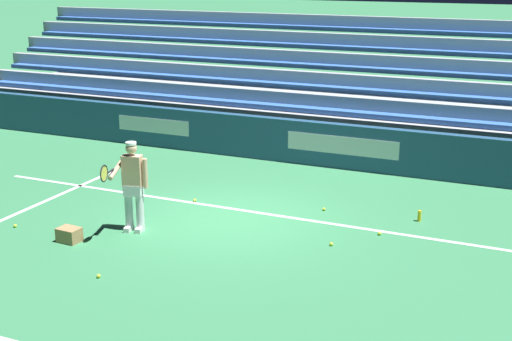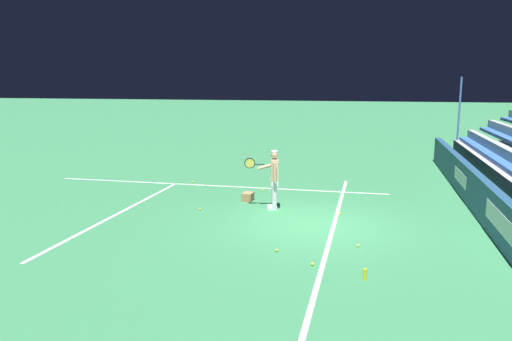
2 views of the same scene
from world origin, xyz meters
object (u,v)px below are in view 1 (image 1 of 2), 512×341
object	(u,v)px
ball_box_cardboard	(69,235)
tennis_player	(132,185)
tennis_ball_stray_back	(195,200)
tennis_ball_toward_net	(324,209)
tennis_ball_by_box	(331,244)
tennis_ball_midcourt	(99,276)
water_bottle	(419,216)
tennis_ball_far_right	(380,233)
tennis_ball_far_left	(15,226)

from	to	relation	value
ball_box_cardboard	tennis_player	bearing A→B (deg)	-128.63
tennis_ball_stray_back	tennis_ball_toward_net	distance (m)	2.74
tennis_ball_by_box	tennis_ball_midcourt	bearing A→B (deg)	43.31
ball_box_cardboard	tennis_ball_midcourt	world-z (taller)	ball_box_cardboard
tennis_ball_stray_back	water_bottle	bearing A→B (deg)	-170.71
tennis_ball_midcourt	tennis_ball_far_right	distance (m)	5.17
water_bottle	tennis_player	bearing A→B (deg)	29.25
tennis_ball_midcourt	water_bottle	size ratio (longest dim) A/B	0.30
ball_box_cardboard	tennis_ball_by_box	size ratio (longest dim) A/B	6.06
ball_box_cardboard	tennis_ball_far_left	distance (m)	1.41
tennis_ball_by_box	water_bottle	bearing A→B (deg)	-121.61
tennis_ball_far_left	tennis_ball_stray_back	world-z (taller)	same
water_bottle	tennis_ball_far_left	bearing A→B (deg)	26.63
tennis_player	tennis_ball_toward_net	size ratio (longest dim) A/B	25.98
tennis_player	tennis_ball_midcourt	xyz separation A→B (m)	(-0.65, 2.02, -0.86)
tennis_ball_far_left	water_bottle	distance (m)	7.80
tennis_ball_far_right	tennis_ball_midcourt	bearing A→B (deg)	45.29
tennis_ball_toward_net	water_bottle	size ratio (longest dim) A/B	0.30
tennis_player	tennis_ball_far_left	size ratio (longest dim) A/B	25.98
tennis_ball_toward_net	water_bottle	xyz separation A→B (m)	(-1.90, -0.18, 0.08)
tennis_ball_midcourt	tennis_ball_stray_back	bearing A→B (deg)	-83.85
tennis_ball_toward_net	tennis_ball_by_box	bearing A→B (deg)	112.88
tennis_ball_midcourt	tennis_ball_toward_net	distance (m)	5.07
tennis_ball_stray_back	tennis_ball_by_box	size ratio (longest dim) A/B	1.00
ball_box_cardboard	tennis_ball_toward_net	world-z (taller)	ball_box_cardboard
ball_box_cardboard	tennis_ball_midcourt	bearing A→B (deg)	142.99
tennis_ball_toward_net	tennis_player	bearing A→B (deg)	40.83
tennis_ball_far_left	water_bottle	bearing A→B (deg)	-153.37
tennis_player	tennis_ball_far_left	world-z (taller)	tennis_player
ball_box_cardboard	water_bottle	world-z (taller)	ball_box_cardboard
tennis_ball_stray_back	tennis_ball_midcourt	xyz separation A→B (m)	(-0.43, 3.96, 0.00)
ball_box_cardboard	water_bottle	bearing A→B (deg)	-146.78
tennis_ball_far_left	tennis_ball_midcourt	world-z (taller)	same
tennis_ball_toward_net	tennis_ball_midcourt	bearing A→B (deg)	63.55
tennis_ball_by_box	water_bottle	world-z (taller)	water_bottle
ball_box_cardboard	tennis_ball_toward_net	size ratio (longest dim) A/B	6.06
tennis_ball_stray_back	tennis_ball_midcourt	bearing A→B (deg)	96.15
tennis_player	tennis_ball_midcourt	distance (m)	2.29
tennis_ball_far_left	tennis_ball_stray_back	distance (m)	3.64
tennis_ball_far_left	tennis_ball_toward_net	bearing A→B (deg)	-146.82
tennis_player	tennis_ball_far_left	bearing A→B (deg)	20.37
water_bottle	tennis_ball_toward_net	bearing A→B (deg)	5.38
tennis_ball_by_box	water_bottle	distance (m)	2.23
tennis_ball_far_left	tennis_ball_far_right	bearing A→B (deg)	-159.18
tennis_ball_far_left	tennis_ball_by_box	world-z (taller)	same
ball_box_cardboard	tennis_ball_stray_back	bearing A→B (deg)	-108.85
tennis_ball_toward_net	tennis_ball_far_right	distance (m)	1.63
tennis_ball_midcourt	tennis_ball_far_left	bearing A→B (deg)	-23.38
tennis_ball_midcourt	tennis_player	bearing A→B (deg)	-72.10
tennis_ball_midcourt	tennis_ball_far_right	bearing A→B (deg)	-134.71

